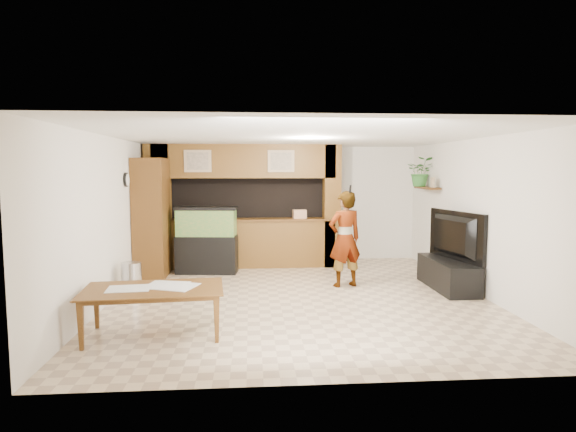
{
  "coord_description": "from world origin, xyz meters",
  "views": [
    {
      "loc": [
        -0.78,
        -7.7,
        2.09
      ],
      "look_at": [
        -0.13,
        0.6,
        1.27
      ],
      "focal_mm": 30.0,
      "sensor_mm": 36.0,
      "label": 1
    }
  ],
  "objects": [
    {
      "name": "wall_clock",
      "position": [
        -2.97,
        1.0,
        1.9
      ],
      "size": [
        0.05,
        0.25,
        0.25
      ],
      "color": "black",
      "rests_on": "wall_left"
    },
    {
      "name": "ceiling",
      "position": [
        0.0,
        0.0,
        2.6
      ],
      "size": [
        6.5,
        6.5,
        0.0
      ],
      "primitive_type": "plane",
      "color": "white",
      "rests_on": "wall_back"
    },
    {
      "name": "person",
      "position": [
        0.88,
        0.64,
        0.85
      ],
      "size": [
        0.71,
        0.57,
        1.7
      ],
      "primitive_type": "imported",
      "rotation": [
        0.0,
        0.0,
        3.44
      ],
      "color": "#9F7D57",
      "rests_on": "floor"
    },
    {
      "name": "microphone",
      "position": [
        0.93,
        0.48,
        1.74
      ],
      "size": [
        0.03,
        0.09,
        0.15
      ],
      "primitive_type": "cylinder",
      "rotation": [
        0.44,
        0.0,
        0.0
      ],
      "color": "black",
      "rests_on": "person"
    },
    {
      "name": "floor",
      "position": [
        0.0,
        0.0,
        0.0
      ],
      "size": [
        6.5,
        6.5,
        0.0
      ],
      "primitive_type": "plane",
      "color": "#C8AF8B",
      "rests_on": "ground"
    },
    {
      "name": "newspaper_c",
      "position": [
        -1.85,
        -1.53,
        0.61
      ],
      "size": [
        0.56,
        0.46,
        0.01
      ],
      "primitive_type": "cube",
      "rotation": [
        0.0,
        0.0,
        -0.21
      ],
      "color": "silver",
      "rests_on": "dining_table"
    },
    {
      "name": "potted_plant",
      "position": [
        2.82,
        2.26,
        2.03
      ],
      "size": [
        0.7,
        0.65,
        0.62
      ],
      "primitive_type": "imported",
      "rotation": [
        0.0,
        0.0,
        -0.38
      ],
      "color": "#30712D",
      "rests_on": "wall_shelf"
    },
    {
      "name": "photo_frame",
      "position": [
        2.85,
        1.67,
        1.82
      ],
      "size": [
        0.04,
        0.15,
        0.2
      ],
      "primitive_type": "cube",
      "rotation": [
        0.0,
        0.0,
        0.04
      ],
      "color": "tan",
      "rests_on": "wall_shelf"
    },
    {
      "name": "wall_shelf",
      "position": [
        2.85,
        1.95,
        1.7
      ],
      "size": [
        0.25,
        0.9,
        0.04
      ],
      "primitive_type": "cube",
      "color": "brown",
      "rests_on": "wall_right"
    },
    {
      "name": "pantry_cabinet",
      "position": [
        -2.7,
        1.76,
        1.15
      ],
      "size": [
        0.57,
        0.94,
        2.3
      ],
      "primitive_type": "cube",
      "color": "brown",
      "rests_on": "floor"
    },
    {
      "name": "trash_can",
      "position": [
        -2.72,
        0.13,
        0.29
      ],
      "size": [
        0.32,
        0.32,
        0.58
      ],
      "primitive_type": "cylinder",
      "color": "#B2B2B7",
      "rests_on": "floor"
    },
    {
      "name": "tv_stand",
      "position": [
        2.65,
        0.32,
        0.25
      ],
      "size": [
        0.56,
        1.52,
        0.51
      ],
      "primitive_type": "cube",
      "color": "black",
      "rests_on": "floor"
    },
    {
      "name": "wall_back",
      "position": [
        0.0,
        3.25,
        1.3
      ],
      "size": [
        6.0,
        0.0,
        6.0
      ],
      "primitive_type": "plane",
      "rotation": [
        1.57,
        0.0,
        0.0
      ],
      "color": "silver",
      "rests_on": "floor"
    },
    {
      "name": "newspaper_b",
      "position": [
        -1.79,
        -1.62,
        0.61
      ],
      "size": [
        0.73,
        0.64,
        0.01
      ],
      "primitive_type": "cube",
      "rotation": [
        0.0,
        0.0,
        -0.36
      ],
      "color": "silver",
      "rests_on": "dining_table"
    },
    {
      "name": "television",
      "position": [
        2.65,
        0.32,
        0.94
      ],
      "size": [
        0.51,
        1.49,
        0.86
      ],
      "primitive_type": "imported",
      "rotation": [
        0.0,
        0.0,
        1.79
      ],
      "color": "black",
      "rests_on": "tv_stand"
    },
    {
      "name": "wall_left",
      "position": [
        -3.0,
        0.0,
        1.3
      ],
      "size": [
        0.0,
        6.5,
        6.5
      ],
      "primitive_type": "plane",
      "rotation": [
        1.57,
        0.0,
        1.57
      ],
      "color": "silver",
      "rests_on": "floor"
    },
    {
      "name": "counter_box",
      "position": [
        0.25,
        2.45,
        1.13
      ],
      "size": [
        0.3,
        0.22,
        0.19
      ],
      "primitive_type": "cube",
      "rotation": [
        0.0,
        0.0,
        0.12
      ],
      "color": "tan",
      "rests_on": "partition"
    },
    {
      "name": "newspaper_a",
      "position": [
        -2.3,
        -1.71,
        0.61
      ],
      "size": [
        0.55,
        0.43,
        0.01
      ],
      "primitive_type": "cube",
      "rotation": [
        0.0,
        0.0,
        0.1
      ],
      "color": "silver",
      "rests_on": "dining_table"
    },
    {
      "name": "aquarium",
      "position": [
        -1.67,
        1.95,
        0.66
      ],
      "size": [
        1.21,
        0.45,
        1.34
      ],
      "rotation": [
        0.0,
        0.0,
        -0.11
      ],
      "color": "black",
      "rests_on": "floor"
    },
    {
      "name": "dining_table",
      "position": [
        -2.0,
        -1.73,
        0.3
      ],
      "size": [
        1.79,
        1.1,
        0.6
      ],
      "primitive_type": "imported",
      "rotation": [
        0.0,
        0.0,
        0.08
      ],
      "color": "brown",
      "rests_on": "floor"
    },
    {
      "name": "partition",
      "position": [
        -0.95,
        2.64,
        1.31
      ],
      "size": [
        4.2,
        0.99,
        2.6
      ],
      "color": "brown",
      "rests_on": "floor"
    },
    {
      "name": "wall_right",
      "position": [
        3.0,
        0.0,
        1.3
      ],
      "size": [
        0.0,
        6.5,
        6.5
      ],
      "primitive_type": "plane",
      "rotation": [
        1.57,
        0.0,
        -1.57
      ],
      "color": "silver",
      "rests_on": "floor"
    }
  ]
}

